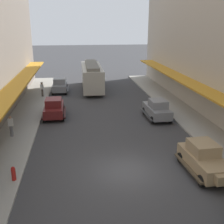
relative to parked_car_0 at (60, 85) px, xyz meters
The scene contains 9 objects.
ground_plane 21.24m from the parked_car_0, 77.16° to the right, with size 200.00×200.00×0.00m, color #38383A.
parked_car_0 is the anchor object (origin of this frame).
parked_car_1 23.35m from the parked_car_0, 66.74° to the right, with size 2.28×4.31×1.84m.
parked_car_2 14.90m from the parked_car_0, 51.35° to the right, with size 2.23×4.29×1.84m.
parked_car_4 9.93m from the parked_car_0, 90.64° to the right, with size 2.16×4.27×1.84m.
streetcar 4.36m from the parked_car_0, 11.53° to the left, with size 2.65×9.63×3.46m.
fire_hydrant 21.15m from the parked_car_0, 94.43° to the right, with size 0.24×0.24×0.82m.
pedestrian_0 3.11m from the parked_car_0, 128.75° to the right, with size 0.36×0.28×1.67m.
pedestrian_1 14.91m from the parked_car_0, 101.75° to the right, with size 0.36×0.24×1.64m.
Camera 1 is at (-2.78, -14.52, 8.46)m, focal length 44.55 mm.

